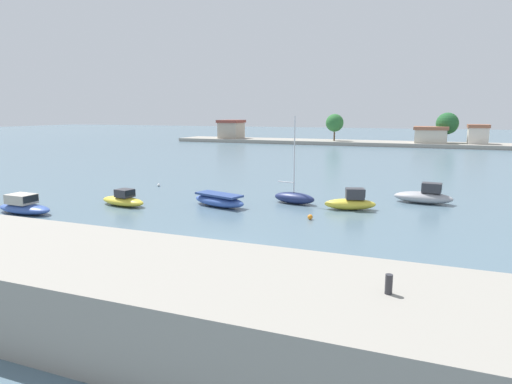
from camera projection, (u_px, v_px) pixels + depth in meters
ground_plane at (208, 250)px, 24.48m from camera, size 400.00×400.00×0.00m
seawall_embankment at (89, 286)px, 15.99m from camera, size 74.53×6.19×2.60m
mooring_bollard at (389, 284)px, 12.07m from camera, size 0.20×0.20×0.55m
moored_boat_0 at (24, 206)px, 33.27m from camera, size 4.83×2.00×1.45m
moored_boat_1 at (123, 200)px, 36.04m from camera, size 4.53×2.32×1.38m
moored_boat_2 at (219, 200)px, 35.76m from camera, size 5.31×3.15×1.04m
moored_boat_3 at (294, 197)px, 36.89m from camera, size 3.84×2.07×7.19m
moored_boat_4 at (351, 202)px, 34.55m from camera, size 4.16×2.39×1.68m
moored_boat_5 at (424, 196)px, 37.01m from camera, size 4.81×2.14×1.74m
mooring_buoy_0 at (159, 185)px, 45.42m from camera, size 0.29×0.29×0.29m
mooring_buoy_1 at (310, 217)px, 31.39m from camera, size 0.37×0.37×0.37m
mooring_buoy_2 at (488, 274)px, 20.54m from camera, size 0.25×0.25×0.25m
distant_shoreline at (389, 138)px, 101.45m from camera, size 101.34×10.29×7.44m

